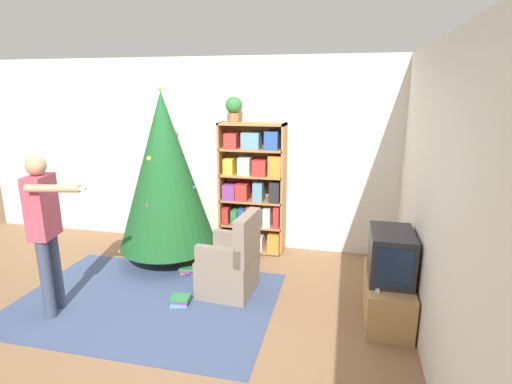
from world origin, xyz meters
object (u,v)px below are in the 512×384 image
television (391,255)px  christmas_tree (165,172)px  bookshelf (253,192)px  standing_person (45,223)px  potted_plant (234,107)px  armchair (231,265)px

television → christmas_tree: (-2.65, 0.76, 0.53)m
bookshelf → standing_person: 2.54m
television → potted_plant: potted_plant is taller
bookshelf → christmas_tree: 1.20m
armchair → potted_plant: bearing=-162.0°
television → potted_plant: size_ratio=1.82×
bookshelf → christmas_tree: bearing=-149.4°
bookshelf → television: size_ratio=2.94×
armchair → potted_plant: (-0.30, 1.23, 1.63)m
armchair → television: bearing=89.9°
standing_person → christmas_tree: bearing=146.3°
potted_plant → standing_person: bearing=-123.1°
television → standing_person: size_ratio=0.38×
bookshelf → armchair: bookshelf is taller
bookshelf → potted_plant: (-0.25, 0.01, 1.12)m
bookshelf → christmas_tree: christmas_tree is taller
armchair → standing_person: size_ratio=0.58×
television → christmas_tree: bearing=163.9°
standing_person → potted_plant: (1.31, 2.01, 1.01)m
armchair → standing_person: 1.89m
standing_person → television: bearing=90.0°
bookshelf → standing_person: bookshelf is taller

